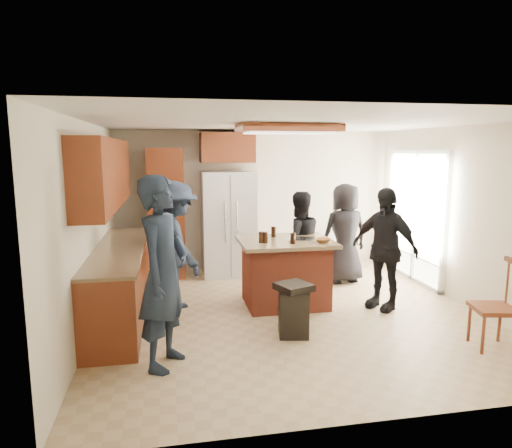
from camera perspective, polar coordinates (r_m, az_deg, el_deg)
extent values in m
plane|color=tan|center=(6.22, 4.25, -11.13)|extent=(5.00, 5.00, 0.00)
plane|color=white|center=(5.84, 4.55, 12.51)|extent=(5.00, 5.00, 0.00)
plane|color=beige|center=(8.32, -0.09, 2.95)|extent=(5.00, 0.00, 5.00)
plane|color=beige|center=(3.60, 14.85, -5.79)|extent=(5.00, 0.00, 5.00)
plane|color=beige|center=(5.79, -20.26, -0.42)|extent=(0.00, 5.00, 5.00)
plane|color=beige|center=(6.98, 24.62, 0.88)|extent=(0.00, 5.00, 5.00)
cube|color=white|center=(8.00, 19.47, 0.71)|extent=(0.02, 1.60, 2.10)
cube|color=white|center=(7.99, 19.35, 0.71)|extent=(0.08, 1.72, 2.10)
cube|color=maroon|center=(6.03, 4.04, 11.85)|extent=(1.30, 0.70, 0.10)
cube|color=white|center=(6.03, 4.03, 11.28)|extent=(1.10, 0.50, 0.02)
cube|color=olive|center=(9.06, 27.48, -5.95)|extent=(3.00, 3.00, 0.10)
cube|color=#593319|center=(9.77, 29.01, 1.24)|extent=(1.40, 1.60, 2.00)
imported|color=#1A2334|center=(4.62, -11.49, -5.99)|extent=(0.76, 0.85, 1.93)
imported|color=black|center=(6.95, 5.32, -2.31)|extent=(0.81, 0.56, 1.55)
imported|color=black|center=(7.58, 11.04, -1.15)|extent=(0.86, 0.61, 1.63)
imported|color=black|center=(6.45, 15.71, -2.98)|extent=(0.95, 1.10, 1.67)
imported|color=#1B2537|center=(6.38, -10.04, -2.55)|extent=(0.94, 1.25, 1.75)
cube|color=maroon|center=(6.31, -16.54, -7.01)|extent=(0.60, 3.00, 0.88)
cube|color=#846B4C|center=(6.20, -16.74, -2.92)|extent=(0.64, 3.00, 0.04)
cube|color=maroon|center=(6.09, -18.34, 6.06)|extent=(0.35, 3.00, 0.85)
cube|color=maroon|center=(7.90, -11.16, 1.34)|extent=(0.60, 0.60, 2.20)
cube|color=maroon|center=(7.89, -3.66, 9.50)|extent=(0.90, 0.60, 0.50)
cube|color=white|center=(7.91, -3.49, 0.05)|extent=(0.90, 0.72, 1.80)
cube|color=gray|center=(7.56, -3.14, -0.39)|extent=(0.01, 0.01, 1.71)
cylinder|color=silver|center=(7.51, -3.88, 0.23)|extent=(0.02, 0.02, 0.70)
cylinder|color=silver|center=(7.53, -2.37, 0.28)|extent=(0.02, 0.02, 0.70)
cube|color=#963A26|center=(6.45, 3.68, -6.27)|extent=(1.10, 0.85, 0.88)
cube|color=olive|center=(6.34, 3.72, -2.22)|extent=(1.28, 1.03, 0.05)
cube|color=silver|center=(6.36, 6.02, -1.91)|extent=(0.50, 0.43, 0.02)
imported|color=brown|center=(6.23, 8.32, -2.03)|extent=(0.25, 0.25, 0.05)
cylinder|color=black|center=(6.12, 1.16, -1.67)|extent=(0.07, 0.07, 0.15)
cylinder|color=black|center=(6.54, 2.21, -0.97)|extent=(0.07, 0.07, 0.15)
cylinder|color=black|center=(6.73, 6.16, -0.72)|extent=(0.07, 0.07, 0.15)
cylinder|color=black|center=(6.07, 4.64, -1.79)|extent=(0.07, 0.07, 0.15)
cylinder|color=black|center=(6.12, 0.67, -1.67)|extent=(0.07, 0.07, 0.15)
cube|color=black|center=(5.47, 4.71, -10.99)|extent=(0.40, 0.40, 0.55)
cube|color=black|center=(5.37, 4.76, -7.84)|extent=(0.47, 0.47, 0.08)
cube|color=maroon|center=(5.69, 27.54, -9.36)|extent=(0.50, 0.50, 0.05)
cylinder|color=maroon|center=(5.55, 26.52, -12.27)|extent=(0.04, 0.04, 0.44)
cylinder|color=maroon|center=(5.84, 25.11, -11.11)|extent=(0.04, 0.04, 0.44)
cylinder|color=maroon|center=(5.98, 28.15, -10.85)|extent=(0.04, 0.04, 0.44)
cylinder|color=maroon|center=(5.81, 28.92, -6.34)|extent=(0.03, 0.03, 0.50)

